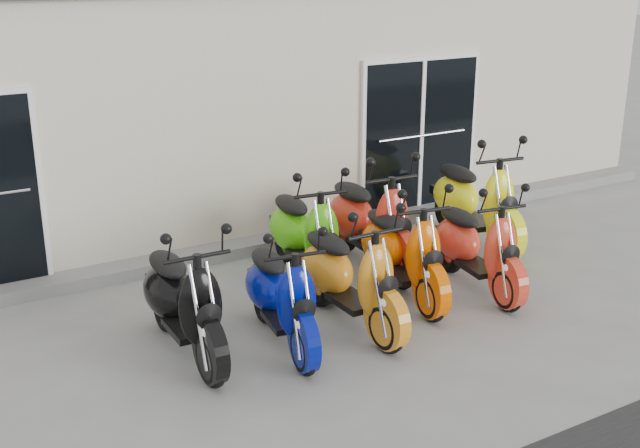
# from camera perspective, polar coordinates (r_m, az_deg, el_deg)

# --- Properties ---
(ground) EXTENTS (80.00, 80.00, 0.00)m
(ground) POSITION_cam_1_polar(r_m,az_deg,el_deg) (8.89, 1.98, -5.65)
(ground) COLOR gray
(ground) RESTS_ON ground
(building) EXTENTS (14.00, 6.00, 3.20)m
(building) POSITION_cam_1_polar(r_m,az_deg,el_deg) (12.95, -10.58, 9.19)
(building) COLOR beige
(building) RESTS_ON ground
(front_step) EXTENTS (14.00, 0.40, 0.15)m
(front_step) POSITION_cam_1_polar(r_m,az_deg,el_deg) (10.49, -3.96, -1.36)
(front_step) COLOR gray
(front_step) RESTS_ON ground
(door_right) EXTENTS (2.02, 0.08, 2.22)m
(door_right) POSITION_cam_1_polar(r_m,az_deg,el_deg) (11.63, 7.13, 6.61)
(door_right) COLOR black
(door_right) RESTS_ON front_step
(scooter_front_black) EXTENTS (0.76, 1.96, 1.43)m
(scooter_front_black) POSITION_cam_1_polar(r_m,az_deg,el_deg) (7.61, -9.75, -4.38)
(scooter_front_black) COLOR black
(scooter_front_black) RESTS_ON ground
(scooter_front_blue) EXTENTS (0.94, 1.90, 1.34)m
(scooter_front_blue) POSITION_cam_1_polar(r_m,az_deg,el_deg) (7.72, -2.79, -4.13)
(scooter_front_blue) COLOR #04107F
(scooter_front_blue) RESTS_ON ground
(scooter_front_orange_a) EXTENTS (0.71, 1.93, 1.42)m
(scooter_front_orange_a) POSITION_cam_1_polar(r_m,az_deg,el_deg) (8.08, 2.12, -2.74)
(scooter_front_orange_a) COLOR orange
(scooter_front_orange_a) RESTS_ON ground
(scooter_front_orange_b) EXTENTS (0.97, 2.00, 1.42)m
(scooter_front_orange_b) POSITION_cam_1_polar(r_m,az_deg,el_deg) (8.82, 5.89, -0.98)
(scooter_front_orange_b) COLOR #EA5700
(scooter_front_orange_b) RESTS_ON ground
(scooter_front_red) EXTENTS (0.95, 1.92, 1.36)m
(scooter_front_red) POSITION_cam_1_polar(r_m,az_deg,el_deg) (9.16, 11.17, -0.68)
(scooter_front_red) COLOR red
(scooter_front_red) RESTS_ON ground
(scooter_back_green) EXTENTS (0.96, 2.06, 1.47)m
(scooter_back_green) POSITION_cam_1_polar(r_m,az_deg,el_deg) (9.23, -1.08, 0.17)
(scooter_back_green) COLOR #4CC110
(scooter_back_green) RESTS_ON ground
(scooter_back_red) EXTENTS (0.92, 2.14, 1.54)m
(scooter_back_red) POSITION_cam_1_polar(r_m,az_deg,el_deg) (9.62, 3.59, 1.14)
(scooter_back_red) COLOR red
(scooter_back_red) RESTS_ON ground
(scooter_back_yellow) EXTENTS (1.06, 2.20, 1.56)m
(scooter_back_yellow) POSITION_cam_1_polar(r_m,az_deg,el_deg) (10.59, 11.04, 2.52)
(scooter_back_yellow) COLOR #FFFE18
(scooter_back_yellow) RESTS_ON ground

